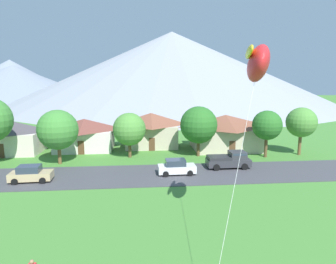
# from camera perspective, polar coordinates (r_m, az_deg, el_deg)

# --- Properties ---
(road_strip) EXTENTS (160.00, 7.77, 0.08)m
(road_strip) POSITION_cam_1_polar(r_m,az_deg,el_deg) (33.25, -1.69, -8.28)
(road_strip) COLOR #424247
(road_strip) RESTS_ON ground
(mountain_west_ridge) EXTENTS (138.10, 138.10, 31.14)m
(mountain_west_ridge) POSITION_cam_1_polar(r_m,az_deg,el_deg) (130.35, 0.73, 12.22)
(mountain_west_ridge) COLOR #8E939E
(mountain_west_ridge) RESTS_ON ground
(mountain_far_east_ridge) EXTENTS (87.66, 87.66, 18.04)m
(mountain_far_east_ridge) POSITION_cam_1_polar(r_m,az_deg,el_deg) (165.17, -27.77, 8.34)
(mountain_far_east_ridge) COLOR gray
(mountain_far_east_ridge) RESTS_ON ground
(mountain_far_west_ridge) EXTENTS (76.06, 76.06, 21.75)m
(mountain_far_west_ridge) POSITION_cam_1_polar(r_m,az_deg,el_deg) (183.93, -28.26, 8.93)
(mountain_far_west_ridge) COLOR gray
(mountain_far_west_ridge) RESTS_ON ground
(house_leftmost) EXTENTS (9.45, 6.72, 4.80)m
(house_leftmost) POSITION_cam_1_polar(r_m,az_deg,el_deg) (48.50, -28.48, -0.70)
(house_leftmost) COLOR beige
(house_leftmost) RESTS_ON ground
(house_left_center) EXTENTS (8.66, 6.97, 5.41)m
(house_left_center) POSITION_cam_1_polar(r_m,az_deg,el_deg) (46.95, -3.32, 0.57)
(house_left_center) COLOR beige
(house_left_center) RESTS_ON ground
(house_right_center) EXTENTS (10.53, 8.13, 5.31)m
(house_right_center) POSITION_cam_1_polar(r_m,az_deg,el_deg) (45.94, 11.08, 0.13)
(house_right_center) COLOR beige
(house_right_center) RESTS_ON ground
(house_rightmost) EXTENTS (9.04, 6.95, 4.75)m
(house_rightmost) POSITION_cam_1_polar(r_m,az_deg,el_deg) (46.48, -15.92, -0.32)
(house_rightmost) COLOR silver
(house_rightmost) RESTS_ON ground
(tree_near_left) EXTENTS (4.48, 4.48, 6.18)m
(tree_near_left) POSITION_cam_1_polar(r_m,az_deg,el_deg) (40.16, -7.55, 0.54)
(tree_near_left) COLOR brown
(tree_near_left) RESTS_ON ground
(tree_left_of_center) EXTENTS (5.16, 5.16, 7.01)m
(tree_left_of_center) POSITION_cam_1_polar(r_m,az_deg,el_deg) (40.64, 5.99, 1.38)
(tree_left_of_center) COLOR brown
(tree_left_of_center) RESTS_ON ground
(tree_center) EXTENTS (5.03, 5.03, 6.92)m
(tree_center) POSITION_cam_1_polar(r_m,az_deg,el_deg) (39.07, -20.67, 0.40)
(tree_center) COLOR brown
(tree_center) RESTS_ON ground
(tree_right_of_center) EXTENTS (4.04, 4.04, 6.49)m
(tree_right_of_center) POSITION_cam_1_polar(r_m,az_deg,el_deg) (42.07, 18.74, 1.23)
(tree_right_of_center) COLOR brown
(tree_right_of_center) RESTS_ON ground
(tree_near_right) EXTENTS (4.21, 4.21, 6.79)m
(tree_near_right) POSITION_cam_1_polar(r_m,az_deg,el_deg) (45.20, 24.56, 1.71)
(tree_near_right) COLOR brown
(tree_near_right) RESTS_ON ground
(parked_car_white_west_end) EXTENTS (4.25, 2.17, 1.68)m
(parked_car_white_west_end) POSITION_cam_1_polar(r_m,az_deg,el_deg) (33.12, 1.66, -6.86)
(parked_car_white_west_end) COLOR white
(parked_car_white_west_end) RESTS_ON road_strip
(parked_car_tan_mid_west) EXTENTS (4.27, 2.21, 1.68)m
(parked_car_tan_mid_west) POSITION_cam_1_polar(r_m,az_deg,el_deg) (33.95, -25.19, -7.41)
(parked_car_tan_mid_west) COLOR tan
(parked_car_tan_mid_west) RESTS_ON road_strip
(pickup_truck_charcoal_west_side) EXTENTS (5.21, 2.34, 1.99)m
(pickup_truck_charcoal_west_side) POSITION_cam_1_polar(r_m,az_deg,el_deg) (36.14, 11.89, -5.32)
(pickup_truck_charcoal_west_side) COLOR #333338
(pickup_truck_charcoal_west_side) RESTS_ON road_strip
(kite_flyer_with_kite) EXTENTS (5.40, 8.11, 12.64)m
(kite_flyer_with_kite) POSITION_cam_1_polar(r_m,az_deg,el_deg) (18.32, 16.94, 12.49)
(kite_flyer_with_kite) COLOR navy
(kite_flyer_with_kite) RESTS_ON ground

